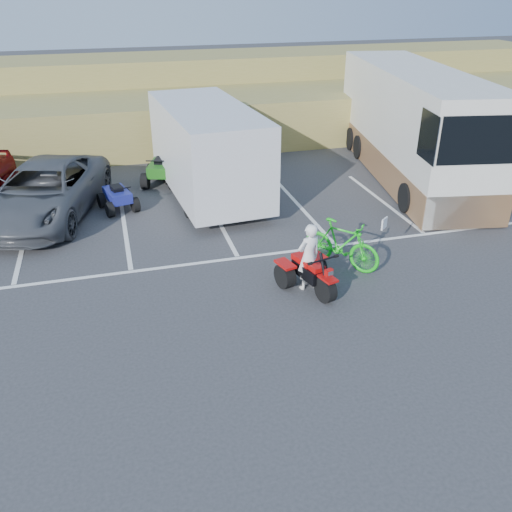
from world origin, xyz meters
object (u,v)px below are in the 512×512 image
object	(u,v)px
rider	(309,257)
rv_motorhome	(411,131)
red_trike_atv	(311,290)
quad_atv_blue	(119,209)
cargo_trailer	(207,149)
green_dirt_bike	(341,244)
grey_pickup	(45,191)
quad_atv_green	(163,184)

from	to	relation	value
rider	rv_motorhome	distance (m)	9.23
red_trike_atv	rv_motorhome	size ratio (longest dim) A/B	0.15
rider	quad_atv_blue	world-z (taller)	rider
cargo_trailer	red_trike_atv	bearing A→B (deg)	-85.12
red_trike_atv	green_dirt_bike	bearing A→B (deg)	24.78
rider	grey_pickup	size ratio (longest dim) A/B	0.28
grey_pickup	cargo_trailer	size ratio (longest dim) A/B	0.89
rv_motorhome	quad_atv_blue	distance (m)	10.42
rider	quad_atv_green	size ratio (longest dim) A/B	1.02
red_trike_atv	green_dirt_bike	size ratio (longest dim) A/B	0.77
red_trike_atv	cargo_trailer	world-z (taller)	cargo_trailer
rv_motorhome	quad_atv_blue	bearing A→B (deg)	-165.96
grey_pickup	quad_atv_green	world-z (taller)	grey_pickup
red_trike_atv	grey_pickup	bearing A→B (deg)	119.62
rider	green_dirt_bike	size ratio (longest dim) A/B	0.79
rider	grey_pickup	world-z (taller)	rider
rv_motorhome	quad_atv_green	bearing A→B (deg)	-178.23
grey_pickup	quad_atv_blue	world-z (taller)	grey_pickup
grey_pickup	rv_motorhome	size ratio (longest dim) A/B	0.55
quad_atv_green	grey_pickup	bearing A→B (deg)	-134.12
cargo_trailer	rv_motorhome	xyz separation A→B (m)	(7.34, 0.24, 0.01)
cargo_trailer	quad_atv_green	bearing A→B (deg)	127.33
grey_pickup	quad_atv_green	xyz separation A→B (m)	(3.63, 1.94, -0.79)
grey_pickup	quad_atv_green	bearing A→B (deg)	44.93
quad_atv_blue	quad_atv_green	xyz separation A→B (m)	(1.58, 1.98, 0.00)
red_trike_atv	quad_atv_blue	distance (m)	7.35
green_dirt_bike	grey_pickup	xyz separation A→B (m)	(-7.17, 5.29, 0.18)
cargo_trailer	grey_pickup	bearing A→B (deg)	-179.60
rv_motorhome	quad_atv_green	world-z (taller)	rv_motorhome
red_trike_atv	grey_pickup	distance (m)	8.71
rv_motorhome	quad_atv_blue	size ratio (longest dim) A/B	7.89
red_trike_atv	rv_motorhome	world-z (taller)	rv_motorhome
red_trike_atv	cargo_trailer	distance (m)	6.88
green_dirt_bike	quad_atv_blue	size ratio (longest dim) A/B	1.54
grey_pickup	cargo_trailer	world-z (taller)	cargo_trailer
green_dirt_bike	quad_atv_green	world-z (taller)	green_dirt_bike
red_trike_atv	rv_motorhome	distance (m)	9.41
red_trike_atv	rider	world-z (taller)	rider
red_trike_atv	quad_atv_green	xyz separation A→B (m)	(-2.44, 8.14, 0.00)
green_dirt_bike	quad_atv_blue	xyz separation A→B (m)	(-5.12, 5.25, -0.61)
green_dirt_bike	cargo_trailer	size ratio (longest dim) A/B	0.32
cargo_trailer	rv_motorhome	distance (m)	7.34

